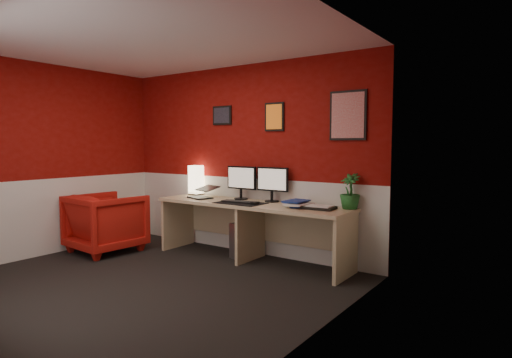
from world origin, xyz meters
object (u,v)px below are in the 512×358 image
object	(u,v)px
monitor_right	(272,179)
shoji_lamp	(196,181)
monitor_left	(241,177)
zen_tray	(319,208)
potted_plant	(350,191)
laptop	(200,190)
desk	(251,232)
armchair	(106,223)
pc_tower	(248,239)

from	to	relation	value
monitor_right	shoji_lamp	bearing A→B (deg)	179.68
monitor_left	zen_tray	world-z (taller)	monitor_left
monitor_left	potted_plant	xyz separation A→B (m)	(1.51, 0.04, -0.09)
laptop	zen_tray	size ratio (longest dim) A/B	0.94
desk	armchair	size ratio (longest dim) A/B	3.00
laptop	pc_tower	world-z (taller)	laptop
zen_tray	pc_tower	distance (m)	1.21
shoji_lamp	monitor_left	world-z (taller)	monitor_left
shoji_lamp	pc_tower	bearing A→B (deg)	-5.24
laptop	monitor_right	distance (m)	1.03
monitor_right	pc_tower	size ratio (longest dim) A/B	1.29
laptop	monitor_right	size ratio (longest dim) A/B	0.57
pc_tower	armchair	world-z (taller)	armchair
pc_tower	laptop	bearing A→B (deg)	-151.62
desk	armchair	distance (m)	2.02
potted_plant	laptop	bearing A→B (deg)	-172.58
potted_plant	armchair	distance (m)	3.28
potted_plant	armchair	xyz separation A→B (m)	(-3.08, -0.98, -0.54)
desk	zen_tray	size ratio (longest dim) A/B	7.43
pc_tower	monitor_right	bearing A→B (deg)	28.26
pc_tower	armchair	distance (m)	1.95
laptop	armchair	bearing A→B (deg)	-126.49
desk	laptop	bearing A→B (deg)	-177.96
monitor_right	laptop	bearing A→B (deg)	-165.44
potted_plant	monitor_left	bearing A→B (deg)	-178.66
monitor_left	potted_plant	bearing A→B (deg)	1.34
potted_plant	armchair	size ratio (longest dim) A/B	0.46
desk	potted_plant	size ratio (longest dim) A/B	6.49
zen_tray	potted_plant	size ratio (longest dim) A/B	0.87
desk	laptop	distance (m)	0.95
shoji_lamp	armchair	size ratio (longest dim) A/B	0.46
laptop	monitor_right	xyz separation A→B (m)	(0.98, 0.26, 0.18)
shoji_lamp	pc_tower	distance (m)	1.21
laptop	pc_tower	size ratio (longest dim) A/B	0.73
laptop	armchair	distance (m)	1.36
desk	monitor_left	distance (m)	0.75
laptop	pc_tower	bearing A→B (deg)	33.93
desk	monitor_right	distance (m)	0.71
desk	monitor_right	world-z (taller)	monitor_right
shoji_lamp	monitor_left	size ratio (longest dim) A/B	0.69
monitor_left	pc_tower	xyz separation A→B (m)	(0.15, -0.06, -0.80)
monitor_right	zen_tray	size ratio (longest dim) A/B	1.66
monitor_right	desk	bearing A→B (deg)	-126.53
zen_tray	shoji_lamp	bearing A→B (deg)	174.23
laptop	monitor_left	distance (m)	0.59
monitor_left	zen_tray	distance (m)	1.27
monitor_right	potted_plant	bearing A→B (deg)	0.44
zen_tray	potted_plant	xyz separation A→B (m)	(0.28, 0.21, 0.19)
desk	potted_plant	world-z (taller)	potted_plant
shoji_lamp	laptop	distance (m)	0.42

